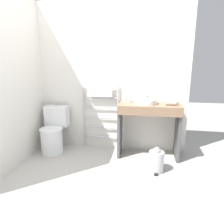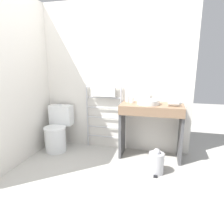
# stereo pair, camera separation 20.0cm
# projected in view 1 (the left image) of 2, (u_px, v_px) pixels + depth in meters

# --- Properties ---
(ground_plane) EXTENTS (12.00, 12.00, 0.00)m
(ground_plane) POSITION_uv_depth(u_px,v_px,m) (86.00, 195.00, 2.25)
(ground_plane) COLOR #B2AFA8
(wall_back) EXTENTS (2.57, 0.12, 2.41)m
(wall_back) POSITION_uv_depth(u_px,v_px,m) (109.00, 78.00, 3.32)
(wall_back) COLOR silver
(wall_back) RESTS_ON ground_plane
(wall_side) EXTENTS (0.12, 2.01, 2.41)m
(wall_side) POSITION_uv_depth(u_px,v_px,m) (14.00, 81.00, 2.82)
(wall_side) COLOR silver
(wall_side) RESTS_ON ground_plane
(toilet) EXTENTS (0.39, 0.52, 0.75)m
(toilet) POSITION_uv_depth(u_px,v_px,m) (54.00, 132.00, 3.32)
(toilet) COLOR white
(toilet) RESTS_ON ground_plane
(towel_radiator) EXTENTS (0.62, 0.06, 1.10)m
(towel_radiator) POSITION_uv_depth(u_px,v_px,m) (100.00, 104.00, 3.34)
(towel_radiator) COLOR silver
(towel_radiator) RESTS_ON ground_plane
(vanity_counter) EXTENTS (0.93, 0.45, 0.85)m
(vanity_counter) POSITION_uv_depth(u_px,v_px,m) (149.00, 121.00, 3.07)
(vanity_counter) COLOR #84664C
(vanity_counter) RESTS_ON ground_plane
(sink_basin) EXTENTS (0.34, 0.34, 0.07)m
(sink_basin) POSITION_uv_depth(u_px,v_px,m) (146.00, 101.00, 3.03)
(sink_basin) COLOR white
(sink_basin) RESTS_ON vanity_counter
(faucet) EXTENTS (0.02, 0.10, 0.13)m
(faucet) POSITION_uv_depth(u_px,v_px,m) (146.00, 96.00, 3.18)
(faucet) COLOR silver
(faucet) RESTS_ON vanity_counter
(cup_near_wall) EXTENTS (0.06, 0.06, 0.08)m
(cup_near_wall) POSITION_uv_depth(u_px,v_px,m) (125.00, 99.00, 3.19)
(cup_near_wall) COLOR white
(cup_near_wall) RESTS_ON vanity_counter
(cup_near_edge) EXTENTS (0.06, 0.06, 0.08)m
(cup_near_edge) POSITION_uv_depth(u_px,v_px,m) (129.00, 100.00, 3.13)
(cup_near_edge) COLOR white
(cup_near_edge) RESTS_ON vanity_counter
(hair_dryer) EXTENTS (0.20, 0.17, 0.09)m
(hair_dryer) POSITION_uv_depth(u_px,v_px,m) (172.00, 102.00, 2.93)
(hair_dryer) COLOR white
(hair_dryer) RESTS_ON vanity_counter
(trash_bin) EXTENTS (0.21, 0.24, 0.35)m
(trash_bin) POSITION_uv_depth(u_px,v_px,m) (156.00, 161.00, 2.72)
(trash_bin) COLOR #B7B7BC
(trash_bin) RESTS_ON ground_plane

